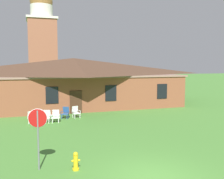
# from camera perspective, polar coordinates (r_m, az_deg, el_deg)

# --- Properties ---
(ground_plane) EXTENTS (200.00, 200.00, 0.00)m
(ground_plane) POSITION_cam_1_polar(r_m,az_deg,el_deg) (10.53, 9.18, -19.28)
(ground_plane) COLOR #477F33
(brick_building) EXTENTS (22.63, 10.40, 5.16)m
(brick_building) POSITION_cam_1_polar(r_m,az_deg,el_deg) (28.00, -8.69, 1.86)
(brick_building) COLOR brown
(brick_building) RESTS_ON ground
(dome_tower) EXTENTS (5.18, 5.18, 18.29)m
(dome_tower) POSITION_cam_1_polar(r_m,az_deg,el_deg) (46.83, -15.49, 10.18)
(dome_tower) COLOR #93563D
(dome_tower) RESTS_ON ground
(stop_sign) EXTENTS (0.78, 0.24, 2.62)m
(stop_sign) POSITION_cam_1_polar(r_m,az_deg,el_deg) (11.00, -16.45, -8.03)
(stop_sign) COLOR slate
(stop_sign) RESTS_ON ground
(lawn_chair_by_porch) EXTENTS (0.79, 0.84, 0.96)m
(lawn_chair_by_porch) POSITION_cam_1_polar(r_m,az_deg,el_deg) (19.87, -17.66, -6.05)
(lawn_chair_by_porch) COLOR silver
(lawn_chair_by_porch) RESTS_ON ground
(lawn_chair_near_door) EXTENTS (0.74, 0.79, 0.96)m
(lawn_chair_near_door) POSITION_cam_1_polar(r_m,az_deg,el_deg) (20.06, -14.57, -5.86)
(lawn_chair_near_door) COLOR silver
(lawn_chair_near_door) RESTS_ON ground
(lawn_chair_left_end) EXTENTS (0.71, 0.75, 0.96)m
(lawn_chair_left_end) POSITION_cam_1_polar(r_m,az_deg,el_deg) (20.01, -12.63, -5.84)
(lawn_chair_left_end) COLOR white
(lawn_chair_left_end) RESTS_ON ground
(lawn_chair_middle) EXTENTS (0.80, 0.84, 0.96)m
(lawn_chair_middle) POSITION_cam_1_polar(r_m,az_deg,el_deg) (21.24, -10.51, -5.13)
(lawn_chair_middle) COLOR #2D5693
(lawn_chair_middle) RESTS_ON ground
(lawn_chair_right_end) EXTENTS (0.72, 0.77, 0.96)m
(lawn_chair_right_end) POSITION_cam_1_polar(r_m,az_deg,el_deg) (21.43, -8.22, -5.00)
(lawn_chair_right_end) COLOR white
(lawn_chair_right_end) RESTS_ON ground
(fire_hydrant) EXTENTS (0.36, 0.28, 0.79)m
(fire_hydrant) POSITION_cam_1_polar(r_m,az_deg,el_deg) (11.10, -8.23, -15.82)
(fire_hydrant) COLOR gold
(fire_hydrant) RESTS_ON ground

